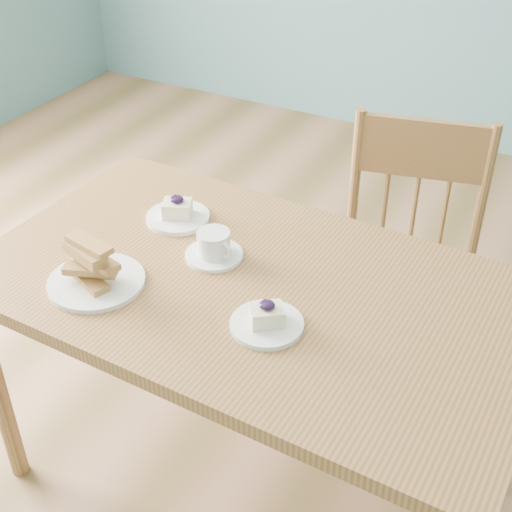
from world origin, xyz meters
TOP-DOWN VIEW (x-y plane):
  - room at (0.00, 0.00)m, footprint 5.01×5.01m
  - dining_table at (0.04, -0.06)m, footprint 1.41×0.84m
  - dining_chair at (0.27, 0.51)m, footprint 0.51×0.50m
  - cheesecake_plate_near at (0.14, -0.20)m, footprint 0.17×0.17m
  - cheesecake_plate_far at (-0.29, 0.10)m, footprint 0.18×0.18m
  - coffee_cup at (-0.10, -0.01)m, footprint 0.15×0.15m
  - biscotti_plate at (-0.30, -0.25)m, footprint 0.24×0.24m

SIDE VIEW (x-z plane):
  - dining_chair at x=0.27m, z-range 0.01..0.96m
  - dining_table at x=0.04m, z-range 0.30..1.04m
  - cheesecake_plate_near at x=0.14m, z-range 0.72..0.80m
  - cheesecake_plate_far at x=-0.29m, z-range 0.72..0.80m
  - coffee_cup at x=-0.10m, z-range 0.74..0.81m
  - biscotti_plate at x=-0.30m, z-range 0.72..0.85m
  - room at x=0.00m, z-range -0.01..2.71m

